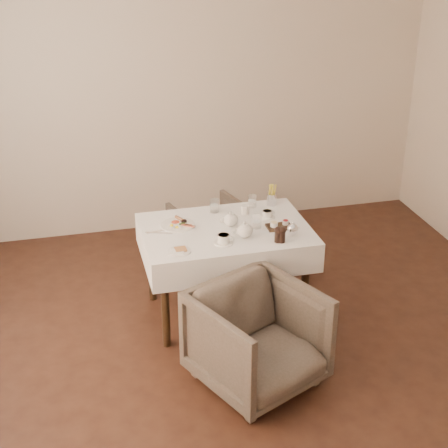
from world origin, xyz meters
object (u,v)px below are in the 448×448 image
armchair_far (211,234)px  teapot_centre (231,219)px  armchair_near (258,339)px  breakfast_plate (178,224)px  table (226,242)px

armchair_far → teapot_centre: bearing=70.4°
armchair_near → armchair_far: bearing=62.4°
breakfast_plate → table: bearing=-22.0°
table → armchair_far: table is taller
table → armchair_far: size_ratio=2.03×
table → armchair_far: 0.91m
armchair_near → breakfast_plate: 1.17m
teapot_centre → armchair_near: bearing=-95.9°
teapot_centre → armchair_far: bearing=84.8°
table → teapot_centre: size_ratio=8.04×
table → teapot_centre: teapot_centre is taller
armchair_near → breakfast_plate: breakfast_plate is taller
table → breakfast_plate: breakfast_plate is taller
armchair_near → breakfast_plate: size_ratio=2.92×
table → armchair_near: table is taller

